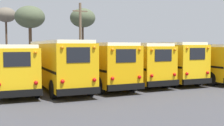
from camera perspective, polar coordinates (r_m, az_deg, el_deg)
The scene contains 12 objects.
ground_plane at distance 21.93m, azimuth 0.10°, elevation -4.29°, with size 160.00×160.00×0.00m, color #424247.
school_bus_0 at distance 20.06m, azimuth -19.64°, elevation -0.45°, with size 2.84×9.88×3.06m.
school_bus_1 at distance 20.17m, azimuth -11.19°, elevation 0.12°, with size 2.64×10.81×3.32m.
school_bus_2 at distance 20.78m, azimuth -3.08°, elevation 0.10°, with size 2.52×9.47×3.19m.
school_bus_3 at distance 23.03m, azimuth 2.71°, elevation 0.40°, with size 2.53×10.79×3.15m.
school_bus_4 at distance 24.54m, azimuth 8.81°, elevation 0.64°, with size 2.69×10.88×3.24m.
school_bus_5 at distance 25.30m, azimuth 16.00°, elevation 0.48°, with size 2.55×9.68×3.09m.
utility_pole at distance 33.67m, azimuth -6.45°, elevation 5.52°, with size 1.80×0.31×8.01m.
bare_tree_0 at distance 40.46m, azimuth -5.97°, elevation 9.04°, with size 3.60×3.60×8.25m.
bare_tree_1 at distance 37.05m, azimuth -16.34°, elevation 8.83°, with size 3.71×3.71×7.95m.
bare_tree_2 at distance 42.20m, azimuth -20.75°, elevation 8.98°, with size 2.73×2.73×8.27m.
fence_line at distance 29.03m, azimuth -6.36°, elevation -0.40°, with size 22.79×0.06×1.42m.
Camera 1 is at (-9.13, -19.71, 3.02)m, focal length 45.00 mm.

